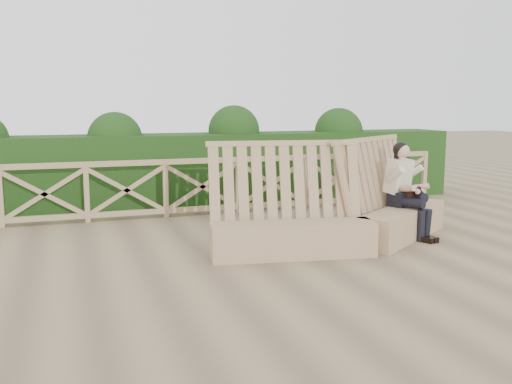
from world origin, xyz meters
name	(u,v)px	position (x,y,z in m)	size (l,w,h in m)	color
ground	(263,262)	(0.00, 0.00, 0.00)	(60.00, 60.00, 0.00)	brown
bench	(348,219)	(1.52, 0.42, 0.41)	(4.36, 1.97, 1.62)	#8B6F4F
woman	(405,186)	(2.67, 0.69, 0.82)	(0.60, 0.97, 1.53)	black
guardrail	(202,186)	(0.00, 3.50, 0.55)	(10.10, 0.09, 1.10)	#937355
hedge	(189,169)	(0.00, 4.70, 0.75)	(12.00, 1.20, 1.50)	black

